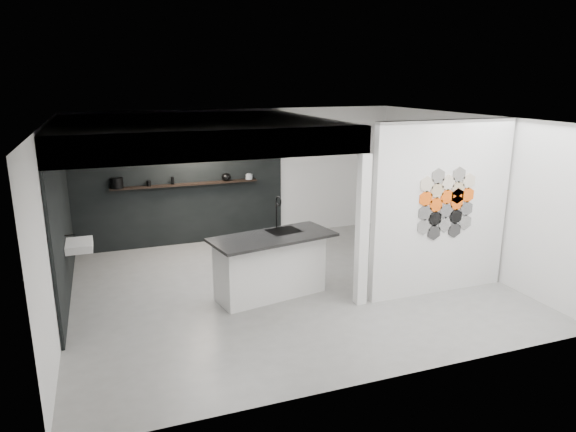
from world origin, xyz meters
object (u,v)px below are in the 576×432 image
(wall_basin, at_px, (79,245))
(kettle, at_px, (226,177))
(partition_panel, at_px, (441,209))
(utensil_cup, at_px, (149,183))
(bottle_dark, at_px, (173,181))
(glass_vase, at_px, (249,176))
(glass_bowl, at_px, (249,177))
(kitchen_island, at_px, (270,264))
(stockpot, at_px, (117,183))

(wall_basin, distance_m, kettle, 3.59)
(partition_panel, distance_m, utensil_cup, 5.68)
(partition_panel, bearing_deg, bottle_dark, 133.68)
(partition_panel, bearing_deg, glass_vase, 118.23)
(glass_bowl, distance_m, glass_vase, 0.01)
(wall_basin, bearing_deg, utensil_cup, 57.88)
(kettle, distance_m, glass_bowl, 0.50)
(kettle, relative_size, glass_vase, 1.53)
(kitchen_island, distance_m, bottle_dark, 3.40)
(glass_vase, bearing_deg, glass_bowl, 0.00)
(stockpot, xyz_separation_m, glass_bowl, (2.70, 0.00, -0.05))
(kitchen_island, xyz_separation_m, glass_bowl, (0.55, 3.11, 0.84))
(kitchen_island, relative_size, stockpot, 8.38)
(wall_basin, xyz_separation_m, glass_vase, (3.39, 2.07, 0.53))
(glass_vase, relative_size, bottle_dark, 0.82)
(wall_basin, relative_size, kitchen_island, 0.29)
(wall_basin, relative_size, utensil_cup, 5.53)
(wall_basin, bearing_deg, glass_vase, 31.35)
(partition_panel, bearing_deg, glass_bowl, 118.23)
(stockpot, height_order, glass_vase, stockpot)
(kitchen_island, relative_size, bottle_dark, 13.48)
(partition_panel, distance_m, stockpot, 6.14)
(kettle, bearing_deg, glass_vase, -10.46)
(wall_basin, bearing_deg, stockpot, 71.52)
(stockpot, relative_size, glass_bowl, 1.64)
(wall_basin, distance_m, bottle_dark, 2.78)
(bottle_dark, bearing_deg, stockpot, 180.00)
(partition_panel, xyz_separation_m, kettle, (-2.58, 3.87, 0.00))
(bottle_dark, bearing_deg, glass_vase, 0.00)
(kitchen_island, xyz_separation_m, kettle, (0.04, 3.11, 0.87))
(partition_panel, height_order, kettle, partition_panel)
(kettle, xyz_separation_m, glass_vase, (0.50, 0.00, -0.02))
(wall_basin, bearing_deg, kitchen_island, -20.18)
(utensil_cup, bearing_deg, wall_basin, -122.12)
(kitchen_island, height_order, kettle, kitchen_island)
(kitchen_island, bearing_deg, stockpot, 113.56)
(glass_vase, height_order, utensil_cup, glass_vase)
(partition_panel, xyz_separation_m, utensil_cup, (-4.17, 3.87, -0.03))
(bottle_dark, bearing_deg, glass_bowl, 0.00)
(bottle_dark, bearing_deg, kitchen_island, -71.05)
(utensil_cup, bearing_deg, glass_bowl, 0.00)
(utensil_cup, bearing_deg, bottle_dark, 0.00)
(glass_bowl, relative_size, glass_vase, 1.20)
(stockpot, height_order, glass_bowl, stockpot)
(kettle, height_order, bottle_dark, kettle)
(kitchen_island, height_order, bottle_dark, kitchen_island)
(kettle, distance_m, bottle_dark, 1.11)
(kettle, relative_size, bottle_dark, 1.25)
(utensil_cup, bearing_deg, kitchen_island, -63.57)
(glass_vase, bearing_deg, kitchen_island, -99.99)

